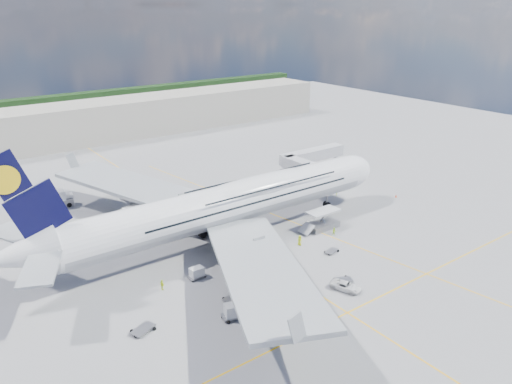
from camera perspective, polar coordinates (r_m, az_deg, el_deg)
ground at (r=86.06m, az=0.66°, el=-7.60°), size 300.00×300.00×0.00m
taxi_line_main at (r=86.06m, az=0.66°, el=-7.59°), size 0.25×220.00×0.01m
taxi_line_cross at (r=73.44m, az=10.40°, el=-13.41°), size 120.00×0.25×0.01m
taxi_line_diag at (r=100.97m, az=3.57°, el=-3.18°), size 14.16×99.06×0.01m
airliner at (r=90.69m, az=-3.01°, el=-1.30°), size 77.26×79.15×23.71m
jet_bridge at (r=116.13m, az=6.17°, el=3.57°), size 18.80×12.10×8.50m
cargo_loader at (r=97.43m, az=7.55°, el=-3.45°), size 8.53×3.20×3.67m
terminal at (r=165.64m, az=-19.78°, el=7.33°), size 180.00×16.00×12.00m
tree_line at (r=221.04m, az=-13.37°, el=10.54°), size 160.00×6.00×8.00m
dolly_row_a at (r=80.43m, az=-6.79°, el=-9.12°), size 2.94×1.64×1.83m
dolly_row_b at (r=70.72m, az=-2.54°, el=-13.39°), size 3.79×2.69×2.17m
dolly_row_c at (r=75.04m, az=-2.59°, el=-11.91°), size 3.64×2.56×0.48m
dolly_back at (r=70.21m, az=-12.79°, el=-15.03°), size 3.72×2.95×0.48m
dolly_nose_far at (r=80.49m, az=9.94°, el=-9.83°), size 3.19×2.66×0.41m
dolly_nose_near at (r=88.84m, az=8.64°, el=-6.67°), size 3.00×2.17×0.40m
baggage_tug at (r=84.68m, az=1.30°, el=-7.55°), size 2.73×1.46×1.64m
catering_truck_inner at (r=101.05m, az=-13.27°, el=-2.59°), size 6.76×3.46×3.85m
catering_truck_outer at (r=114.45m, az=-21.70°, el=-0.81°), size 6.48×3.28×3.70m
service_van at (r=78.21m, az=10.22°, el=-10.54°), size 3.71×5.21×1.32m
crew_nose at (r=114.67m, az=9.21°, el=-0.03°), size 0.66×0.65×1.53m
crew_loader at (r=95.01m, az=8.94°, el=-4.48°), size 0.95×0.89×1.56m
crew_wing at (r=78.21m, az=-10.68°, el=-10.40°), size 0.56×1.05×1.71m
crew_van at (r=90.42m, az=5.01°, el=-5.54°), size 0.74×1.01×1.89m
crew_tug at (r=73.60m, az=1.86°, el=-12.15°), size 1.28×1.03×1.73m
cone_nose at (r=116.63m, az=15.70°, el=-0.44°), size 0.49×0.49×0.62m
cone_wing_left_inner at (r=103.72m, az=-15.34°, el=-3.09°), size 0.44×0.44×0.56m
cone_wing_left_outer at (r=104.75m, az=-18.23°, el=-3.17°), size 0.46×0.46×0.58m
cone_wing_right_inner at (r=80.94m, az=3.12°, el=-9.34°), size 0.50×0.50×0.64m
cone_wing_right_outer at (r=69.75m, az=1.11°, el=-14.77°), size 0.50×0.50×0.64m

